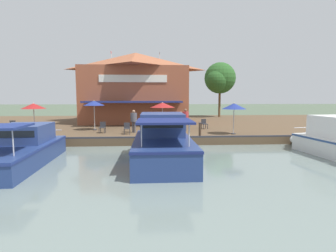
# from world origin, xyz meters

# --- Properties ---
(ground_plane) EXTENTS (220.00, 220.00, 0.00)m
(ground_plane) POSITION_xyz_m (0.00, 0.00, 0.00)
(ground_plane) COLOR #4C5B47
(quay_deck) EXTENTS (22.00, 56.00, 0.60)m
(quay_deck) POSITION_xyz_m (-11.00, 0.00, 0.30)
(quay_deck) COLOR brown
(quay_deck) RESTS_ON ground
(quay_edge_fender) EXTENTS (0.20, 50.40, 0.10)m
(quay_edge_fender) POSITION_xyz_m (-0.10, 0.00, 0.65)
(quay_edge_fender) COLOR #2D2D33
(quay_edge_fender) RESTS_ON quay_deck
(waterfront_restaurant) EXTENTS (11.57, 11.39, 7.86)m
(waterfront_restaurant) POSITION_xyz_m (-13.00, -2.43, 4.53)
(waterfront_restaurant) COLOR brown
(waterfront_restaurant) RESTS_ON quay_deck
(patio_umbrella_near_quay_edge) EXTENTS (1.93, 1.93, 2.36)m
(patio_umbrella_near_quay_edge) POSITION_xyz_m (-3.26, 0.17, 2.71)
(patio_umbrella_near_quay_edge) COLOR #B7B7B7
(patio_umbrella_near_quay_edge) RESTS_ON quay_deck
(patio_umbrella_mid_patio_right) EXTENTS (1.81, 1.81, 2.30)m
(patio_umbrella_mid_patio_right) POSITION_xyz_m (-3.65, -9.87, 2.64)
(patio_umbrella_mid_patio_right) COLOR #B7B7B7
(patio_umbrella_mid_patio_right) RESTS_ON quay_deck
(patio_umbrella_mid_patio_left) EXTENTS (1.77, 1.77, 2.33)m
(patio_umbrella_mid_patio_left) POSITION_xyz_m (-1.57, 5.38, 2.67)
(patio_umbrella_mid_patio_left) COLOR #B7B7B7
(patio_umbrella_mid_patio_left) RESTS_ON quay_deck
(patio_umbrella_far_corner) EXTENTS (1.73, 1.73, 2.49)m
(patio_umbrella_far_corner) POSITION_xyz_m (-4.64, -5.43, 2.83)
(patio_umbrella_far_corner) COLOR #B7B7B7
(patio_umbrella_far_corner) RESTS_ON quay_deck
(cafe_chair_back_row_seat) EXTENTS (0.49, 0.49, 0.85)m
(cafe_chair_back_row_seat) POSITION_xyz_m (-4.46, -11.99, 1.08)
(cafe_chair_back_row_seat) COLOR #2D2D33
(cafe_chair_back_row_seat) RESTS_ON quay_deck
(cafe_chair_under_first_umbrella) EXTENTS (0.47, 0.47, 0.85)m
(cafe_chair_under_first_umbrella) POSITION_xyz_m (-2.05, -2.52, 1.08)
(cafe_chair_under_first_umbrella) COLOR #2D2D33
(cafe_chair_under_first_umbrella) RESTS_ON quay_deck
(cafe_chair_mid_patio) EXTENTS (0.53, 0.53, 0.85)m
(cafe_chair_mid_patio) POSITION_xyz_m (-4.94, 3.87, 1.08)
(cafe_chair_mid_patio) COLOR #2D2D33
(cafe_chair_mid_patio) RESTS_ON quay_deck
(cafe_chair_facing_river) EXTENTS (0.46, 0.46, 0.85)m
(cafe_chair_facing_river) POSITION_xyz_m (-2.84, -4.46, 1.08)
(cafe_chair_facing_river) COLOR #2D2D33
(cafe_chair_facing_river) RESTS_ON quay_deck
(person_mid_patio) EXTENTS (0.48, 0.48, 1.70)m
(person_mid_patio) POSITION_xyz_m (-1.64, 1.46, 1.66)
(person_mid_patio) COLOR #337547
(person_mid_patio) RESTS_ON quay_deck
(person_at_quay_edge) EXTENTS (0.51, 0.51, 1.79)m
(person_at_quay_edge) POSITION_xyz_m (-3.78, 2.07, 1.74)
(person_at_quay_edge) COLOR #4C4C56
(person_at_quay_edge) RESTS_ON quay_deck
(person_near_entrance) EXTENTS (0.50, 0.50, 1.76)m
(person_near_entrance) POSITION_xyz_m (-2.87, -2.06, 1.71)
(person_near_entrance) COLOR #4C4C56
(person_near_entrance) RESTS_ON quay_deck
(motorboat_fourth_along) EXTENTS (7.54, 2.83, 2.40)m
(motorboat_fourth_along) POSITION_xyz_m (3.77, -0.13, 0.95)
(motorboat_fourth_along) COLOR navy
(motorboat_fourth_along) RESTS_ON river_water
(motorboat_nearest_quay) EXTENTS (8.02, 3.13, 2.09)m
(motorboat_nearest_quay) POSITION_xyz_m (3.92, -7.23, 0.76)
(motorboat_nearest_quay) COLOR navy
(motorboat_nearest_quay) RESTS_ON river_water
(mooring_post) EXTENTS (0.22, 0.22, 0.99)m
(mooring_post) POSITION_xyz_m (-0.35, 2.64, 1.11)
(mooring_post) COLOR #473323
(mooring_post) RESTS_ON quay_deck
(tree_behind_restaurant) EXTENTS (4.46, 4.25, 7.48)m
(tree_behind_restaurant) POSITION_xyz_m (-18.27, 8.57, 5.83)
(tree_behind_restaurant) COLOR brown
(tree_behind_restaurant) RESTS_ON quay_deck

